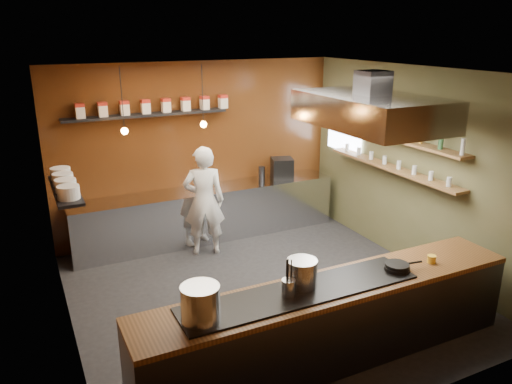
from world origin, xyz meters
TOP-DOWN VIEW (x-y plane):
  - floor at (0.00, 0.00)m, footprint 5.00×5.00m
  - back_wall at (0.00, 2.50)m, footprint 5.00×0.00m
  - left_wall at (-2.50, 0.00)m, footprint 0.00×5.00m
  - right_wall at (2.50, 0.00)m, footprint 0.00×5.00m
  - ceiling at (0.00, 0.00)m, footprint 5.00×5.00m
  - window_pane at (2.45, 1.70)m, footprint 0.00×1.00m
  - prep_counter at (0.00, 2.17)m, footprint 4.60×0.65m
  - pass_counter at (-0.00, -1.60)m, footprint 4.40×0.72m
  - tin_shelf at (-0.90, 2.36)m, footprint 2.60×0.26m
  - plate_shelf at (-2.34, 1.00)m, footprint 0.30×1.40m
  - bottle_shelf_upper at (2.34, 0.30)m, footprint 0.26×2.80m
  - bottle_shelf_lower at (2.34, 0.30)m, footprint 0.26×2.80m
  - extractor_hood at (1.30, -0.40)m, footprint 1.20×2.00m
  - pendant_left at (-1.40, 1.70)m, footprint 0.10×0.10m
  - pendant_right at (-0.20, 1.70)m, footprint 0.10×0.10m
  - storage_tins at (-0.75, 2.36)m, footprint 2.43×0.13m
  - plate_stacks at (-2.34, 1.00)m, footprint 0.26×1.16m
  - bottles at (2.34, 0.30)m, footprint 0.06×2.66m
  - wine_glasses at (2.34, 0.30)m, footprint 0.07×2.37m
  - stockpot_large at (-1.51, -1.66)m, footprint 0.42×0.42m
  - stockpot_small at (-0.35, -1.51)m, footprint 0.40×0.40m
  - utensil_crock at (-0.57, -1.63)m, footprint 0.17×0.17m
  - frying_pan at (0.81, -1.65)m, footprint 0.46×0.29m
  - butter_jar at (1.31, -1.66)m, footprint 0.10×0.10m
  - espresso_machine at (1.46, 2.17)m, footprint 0.46×0.45m
  - chef at (-0.27, 1.61)m, footprint 0.75×0.60m

SIDE VIEW (x-z plane):
  - floor at x=0.00m, z-range 0.00..0.00m
  - prep_counter at x=0.00m, z-range 0.00..0.90m
  - pass_counter at x=0.00m, z-range 0.00..0.94m
  - chef at x=-0.27m, z-range 0.00..1.78m
  - butter_jar at x=1.31m, z-range 0.92..1.01m
  - frying_pan at x=0.81m, z-range 0.94..1.01m
  - utensil_crock at x=-0.57m, z-range 0.94..1.12m
  - espresso_machine at x=1.46m, z-range 0.90..1.27m
  - stockpot_small at x=-0.35m, z-range 0.94..1.24m
  - stockpot_large at x=-1.51m, z-range 0.94..1.29m
  - bottle_shelf_lower at x=2.34m, z-range 1.43..1.47m
  - back_wall at x=0.00m, z-range -1.00..4.00m
  - left_wall at x=-2.50m, z-range -1.00..4.00m
  - right_wall at x=2.50m, z-range -1.00..4.00m
  - wine_glasses at x=2.34m, z-range 1.47..1.60m
  - plate_shelf at x=-2.34m, z-range 1.53..1.57m
  - plate_stacks at x=-2.34m, z-range 1.57..1.73m
  - window_pane at x=2.45m, z-range 1.40..2.40m
  - bottle_shelf_upper at x=2.34m, z-range 1.90..1.94m
  - bottles at x=2.34m, z-range 1.94..2.18m
  - pendant_left at x=-1.40m, z-range 1.68..2.63m
  - pendant_right at x=-0.20m, z-range 1.68..2.63m
  - tin_shelf at x=-0.90m, z-range 2.18..2.22m
  - storage_tins at x=-0.75m, z-range 2.22..2.44m
  - extractor_hood at x=1.30m, z-range 2.15..2.87m
  - ceiling at x=0.00m, z-range 3.00..3.00m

